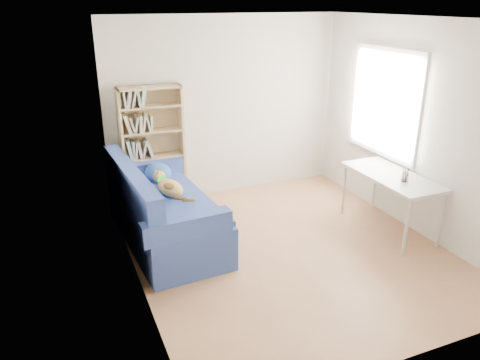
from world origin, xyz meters
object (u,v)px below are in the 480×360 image
(sofa, at_px, (162,213))
(desk, at_px, (392,180))
(bookshelf, at_px, (153,153))
(pen_cup, at_px, (405,176))

(sofa, relative_size, desk, 1.56)
(bookshelf, bearing_deg, sofa, -98.48)
(desk, relative_size, pen_cup, 7.94)
(sofa, xyz_separation_m, pen_cup, (2.71, -1.04, 0.44))
(sofa, bearing_deg, bookshelf, 77.47)
(sofa, height_order, desk, sofa)
(desk, bearing_deg, bookshelf, 143.52)
(sofa, bearing_deg, pen_cup, -25.05)
(sofa, distance_m, desk, 2.86)
(desk, bearing_deg, sofa, 163.32)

